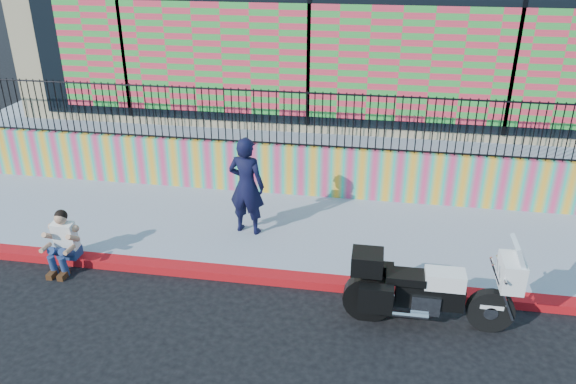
# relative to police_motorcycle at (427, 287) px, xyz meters

# --- Properties ---
(ground) EXTENTS (90.00, 90.00, 0.00)m
(ground) POSITION_rel_police_motorcycle_xyz_m (-2.45, 0.72, -0.64)
(ground) COLOR black
(ground) RESTS_ON ground
(red_curb) EXTENTS (16.00, 0.30, 0.15)m
(red_curb) POSITION_rel_police_motorcycle_xyz_m (-2.45, 0.72, -0.57)
(red_curb) COLOR #A30B19
(red_curb) RESTS_ON ground
(sidewalk) EXTENTS (16.00, 3.00, 0.15)m
(sidewalk) POSITION_rel_police_motorcycle_xyz_m (-2.45, 2.37, -0.57)
(sidewalk) COLOR #8891A3
(sidewalk) RESTS_ON ground
(mural_wall) EXTENTS (16.00, 0.20, 1.10)m
(mural_wall) POSITION_rel_police_motorcycle_xyz_m (-2.45, 3.97, 0.06)
(mural_wall) COLOR #E33B70
(mural_wall) RESTS_ON sidewalk
(metal_fence) EXTENTS (15.80, 0.04, 1.20)m
(metal_fence) POSITION_rel_police_motorcycle_xyz_m (-2.45, 3.97, 1.21)
(metal_fence) COLOR black
(metal_fence) RESTS_ON mural_wall
(elevated_platform) EXTENTS (16.00, 10.00, 1.25)m
(elevated_platform) POSITION_rel_police_motorcycle_xyz_m (-2.45, 9.07, -0.02)
(elevated_platform) COLOR #8891A3
(elevated_platform) RESTS_ON ground
(storefront_building) EXTENTS (14.00, 8.06, 4.00)m
(storefront_building) POSITION_rel_police_motorcycle_xyz_m (-2.45, 8.85, 2.61)
(storefront_building) COLOR tan
(storefront_building) RESTS_ON elevated_platform
(police_motorcycle) EXTENTS (2.46, 0.81, 1.53)m
(police_motorcycle) POSITION_rel_police_motorcycle_xyz_m (0.00, 0.00, 0.00)
(police_motorcycle) COLOR black
(police_motorcycle) RESTS_ON ground
(police_officer) EXTENTS (0.76, 0.56, 1.90)m
(police_officer) POSITION_rel_police_motorcycle_xyz_m (-3.21, 2.11, 0.46)
(police_officer) COLOR black
(police_officer) RESTS_ON sidewalk
(seated_man) EXTENTS (0.54, 0.71, 1.06)m
(seated_man) POSITION_rel_police_motorcycle_xyz_m (-6.11, 0.48, -0.19)
(seated_man) COLOR navy
(seated_man) RESTS_ON ground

